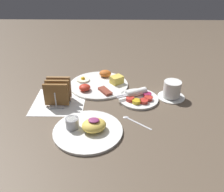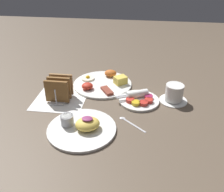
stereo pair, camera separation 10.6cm
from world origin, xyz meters
The scene contains 8 objects.
ground_plane centered at (0.00, 0.00, 0.00)m, with size 3.00×3.00×0.00m, color brown.
napkin_flat centered at (-0.19, 0.03, 0.00)m, with size 0.22×0.22×0.00m.
plate_breakfast centered at (-0.03, 0.19, 0.01)m, with size 0.28×0.28×0.05m.
plate_condiments centered at (0.15, 0.06, 0.01)m, with size 0.19×0.17×0.04m.
plate_foreground centered at (-0.05, -0.17, 0.01)m, with size 0.25×0.25×0.06m.
toast_rack centered at (-0.19, 0.03, 0.05)m, with size 0.10×0.12×0.10m.
coffee_cup centered at (0.30, 0.08, 0.04)m, with size 0.12×0.12×0.08m.
teaspoon centered at (0.12, -0.10, 0.00)m, with size 0.11×0.09×0.01m.
Camera 2 is at (0.16, -0.87, 0.57)m, focal length 40.00 mm.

